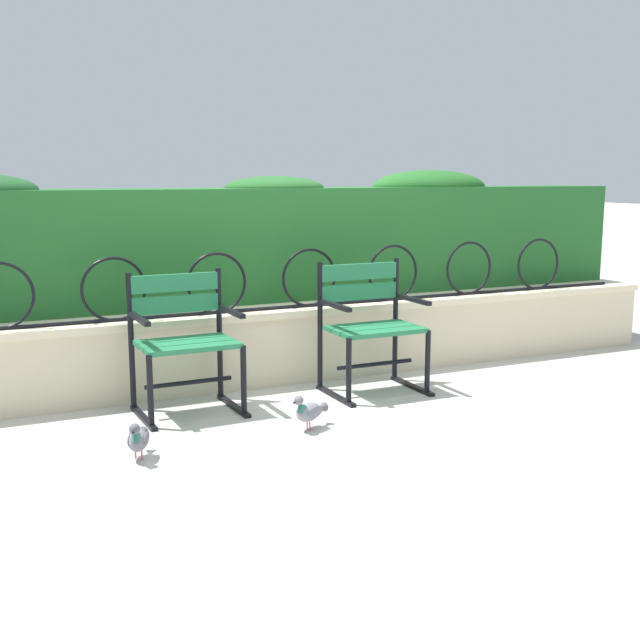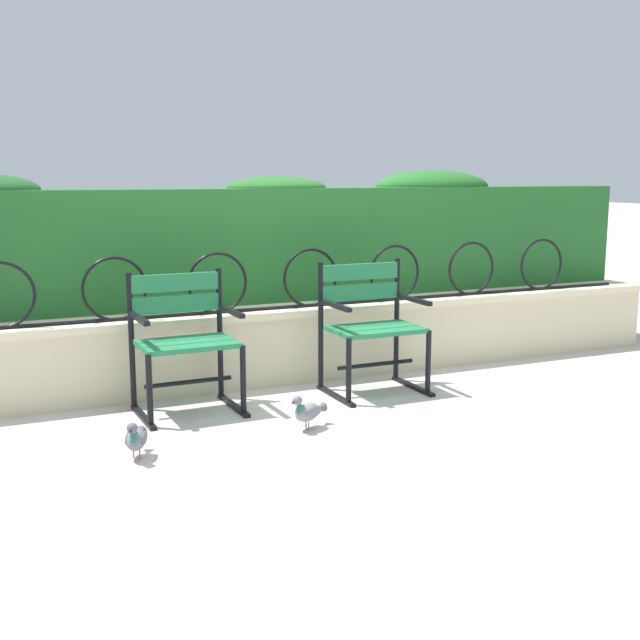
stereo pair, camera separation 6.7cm
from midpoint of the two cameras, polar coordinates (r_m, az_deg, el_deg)
The scene contains 8 objects.
ground_plane at distance 5.16m, azimuth 0.74°, elevation -6.16°, with size 60.00×60.00×0.00m, color #BCB7AD.
stone_wall at distance 5.77m, azimuth -2.45°, elevation -1.65°, with size 6.49×0.41×0.53m.
iron_arch_fence at distance 5.57m, azimuth -3.41°, elevation 2.62°, with size 5.97×0.02×0.42m.
hedge_row at distance 6.09m, azimuth -3.89°, elevation 5.77°, with size 6.36×0.56×0.97m.
park_chair_left at distance 5.04m, azimuth -9.27°, elevation -1.22°, with size 0.63×0.53×0.87m.
park_chair_right at distance 5.45m, azimuth 3.96°, elevation -0.20°, with size 0.63×0.52×0.88m.
pigeon_near_chairs at distance 4.32m, azimuth -12.48°, elevation -8.18°, with size 0.17×0.28×0.22m.
pigeon_far_side at distance 4.69m, azimuth -0.46°, elevation -6.45°, with size 0.27×0.19×0.22m.
Camera 2 is at (-2.08, -4.49, 1.46)m, focal length 45.08 mm.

